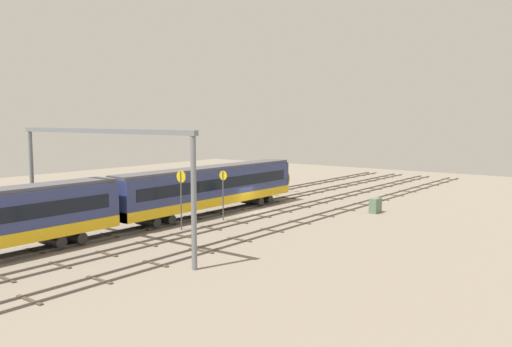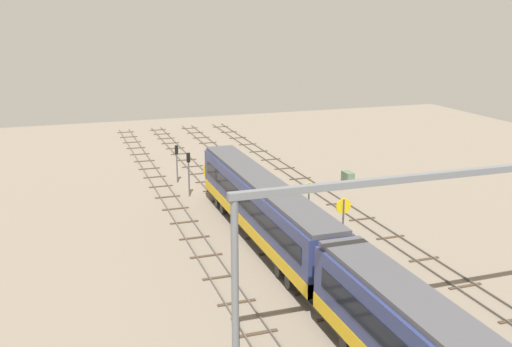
# 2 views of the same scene
# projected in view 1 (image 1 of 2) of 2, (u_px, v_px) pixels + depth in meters

# --- Properties ---
(ground_plane) EXTENTS (105.89, 105.89, 0.00)m
(ground_plane) POSITION_uv_depth(u_px,v_px,m) (254.00, 211.00, 55.84)
(ground_plane) COLOR gray
(track_near_foreground) EXTENTS (89.89, 2.40, 0.16)m
(track_near_foreground) POSITION_uv_depth(u_px,v_px,m) (312.00, 219.00, 51.44)
(track_near_foreground) COLOR #59544C
(track_near_foreground) RESTS_ON ground
(track_second_near) EXTENTS (89.89, 2.40, 0.16)m
(track_second_near) POSITION_uv_depth(u_px,v_px,m) (272.00, 213.00, 54.37)
(track_second_near) COLOR #59544C
(track_second_near) RESTS_ON ground
(track_with_train) EXTENTS (89.89, 2.40, 0.16)m
(track_with_train) POSITION_uv_depth(u_px,v_px,m) (236.00, 208.00, 57.30)
(track_with_train) COLOR #59544C
(track_with_train) RESTS_ON ground
(track_second_far) EXTENTS (89.89, 2.40, 0.16)m
(track_second_far) POSITION_uv_depth(u_px,v_px,m) (204.00, 204.00, 60.23)
(track_second_far) COLOR #59544C
(track_second_far) RESTS_ON ground
(train) EXTENTS (50.40, 3.24, 4.80)m
(train) POSITION_uv_depth(u_px,v_px,m) (118.00, 203.00, 44.61)
(train) COLOR navy
(train) RESTS_ON ground
(overhead_gantry) EXTENTS (0.40, 20.12, 9.08)m
(overhead_gantry) POSITION_uv_depth(u_px,v_px,m) (100.00, 158.00, 39.43)
(overhead_gantry) COLOR slate
(overhead_gantry) RESTS_ON ground
(speed_sign_near_foreground) EXTENTS (0.14, 0.92, 4.83)m
(speed_sign_near_foreground) POSITION_uv_depth(u_px,v_px,m) (223.00, 188.00, 50.62)
(speed_sign_near_foreground) COLOR #4C4C51
(speed_sign_near_foreground) RESTS_ON ground
(speed_sign_mid_trackside) EXTENTS (0.14, 1.06, 5.29)m
(speed_sign_mid_trackside) POSITION_uv_depth(u_px,v_px,m) (181.00, 190.00, 46.17)
(speed_sign_mid_trackside) COLOR #4C4C51
(speed_sign_mid_trackside) RESTS_ON ground
(signal_light_trackside_approach) EXTENTS (0.31, 0.32, 4.31)m
(signal_light_trackside_approach) POSITION_uv_depth(u_px,v_px,m) (264.00, 175.00, 65.79)
(signal_light_trackside_approach) COLOR #4C4C51
(signal_light_trackside_approach) RESTS_ON ground
(signal_light_trackside_departure) EXTENTS (0.31, 0.32, 3.94)m
(signal_light_trackside_departure) POSITION_uv_depth(u_px,v_px,m) (287.00, 173.00, 69.98)
(signal_light_trackside_departure) COLOR #4C4C51
(signal_light_trackside_departure) RESTS_ON ground
(relay_cabinet) EXTENTS (1.47, 0.82, 1.55)m
(relay_cabinet) POSITION_uv_depth(u_px,v_px,m) (375.00, 206.00, 54.84)
(relay_cabinet) COLOR #597259
(relay_cabinet) RESTS_ON ground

